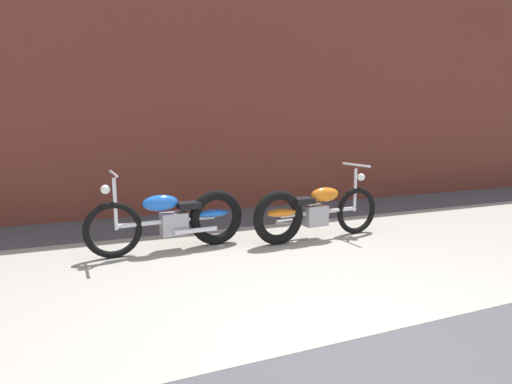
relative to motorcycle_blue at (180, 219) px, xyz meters
name	(u,v)px	position (x,y,z in m)	size (l,w,h in m)	color
ground_plane	(339,343)	(0.58, -2.73, -0.40)	(80.00, 80.00, 0.00)	#47474C
sidewalk_slab	(251,267)	(0.58, -0.98, -0.40)	(36.00, 3.50, 0.01)	#9E998E
brick_building_wall	(180,77)	(0.58, 2.47, 2.04)	(36.00, 0.50, 4.88)	brown
motorcycle_blue	(180,219)	(0.00, 0.00, 0.00)	(2.01, 0.58, 1.03)	black
motorcycle_orange	(310,212)	(1.74, -0.25, 0.00)	(2.01, 0.58, 1.03)	black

